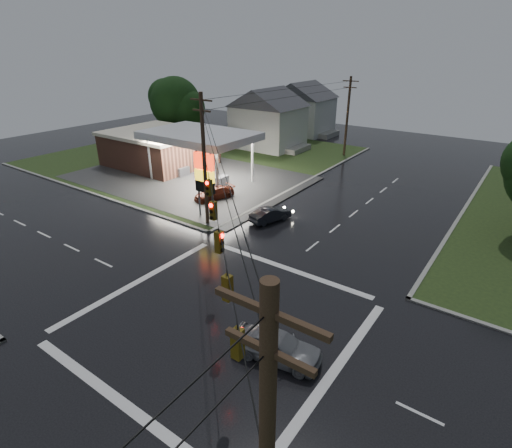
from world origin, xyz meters
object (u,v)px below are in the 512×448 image
Objects in this scene: utility_pole_nw at (204,160)px; house_near at (269,117)px; tree_nw_behind at (176,103)px; house_far at (303,107)px; car_pump at (214,193)px; car_north at (270,214)px; pylon_sign at (205,175)px; car_crossing at (277,345)px; gas_station at (165,147)px; utility_pole_n at (347,116)px.

house_near is at bearing 113.37° from utility_pole_nw.
tree_nw_behind is (-12.89, -6.01, 1.77)m from house_near.
house_far reaches higher than car_pump.
house_near is at bearing 128.12° from car_pump.
tree_nw_behind is 33.58m from car_north.
house_far reaches higher than pylon_sign.
pylon_sign is at bearing 43.12° from car_crossing.
utility_pole_nw is at bearing 58.98° from car_north.
car_north is at bearing -30.64° from tree_nw_behind.
pylon_sign reaches higher than car_crossing.
house_far is 21.65m from tree_nw_behind.
house_near reaches higher than car_north.
utility_pole_nw is 1.00× the size of house_near.
pylon_sign is 30.49m from tree_nw_behind.
gas_station is at bearing 175.26° from car_pump.
car_north is 7.76m from car_pump.
house_near is 27.95m from car_north.
house_near reaches higher than car_pump.
utility_pole_n is at bearing 9.99° from car_crossing.
tree_nw_behind is (-24.34, 20.49, 0.46)m from utility_pole_nw.
utility_pole_n is at bearing -62.57° from car_north.
pylon_sign is at bearing -31.22° from gas_station.
house_near is at bearing 24.90° from car_crossing.
car_pump is (-3.50, 4.91, -5.11)m from utility_pole_nw.
utility_pole_nw is 31.82m from tree_nw_behind.
utility_pole_nw is 2.85× the size of car_north.
gas_station is 28.61m from house_far.
utility_pole_nw is 40.48m from house_far.
car_pump is (7.95, -21.59, -3.79)m from house_near.
pylon_sign is 6.69m from car_north.
house_near is 2.61× the size of car_pump.
car_north is 0.85× the size of car_crossing.
car_crossing is at bearing -55.57° from house_near.
utility_pole_n reaches higher than house_near.
tree_nw_behind is (-11.89, -18.01, 1.77)m from house_far.
gas_station is 2.62× the size of tree_nw_behind.
gas_station reaches higher than car_north.
car_north is at bearing -80.52° from utility_pole_n.
car_crossing is at bearing -37.34° from pylon_sign.
car_north is at bearing 26.91° from pylon_sign.
utility_pole_nw reaches higher than utility_pole_n.
house_near is at bearing 73.83° from gas_station.
car_crossing is at bearing -36.71° from utility_pole_nw.
gas_station is 17.07m from house_near.
car_north is 16.86m from car_crossing.
gas_station is 2.50× the size of utility_pole_n.
utility_pole_nw is at bearing -40.10° from tree_nw_behind.
car_north is at bearing 25.13° from car_crossing.
car_north is at bearing -55.71° from house_near.
utility_pole_nw reaches higher than pylon_sign.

